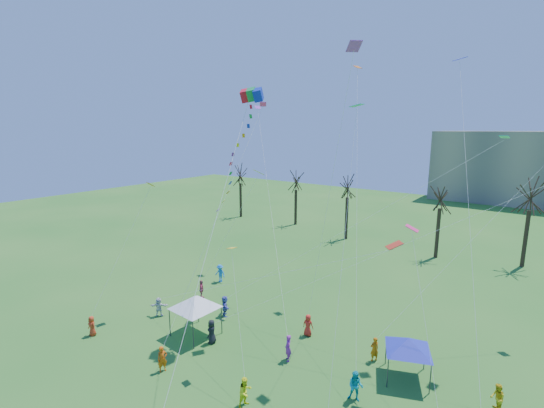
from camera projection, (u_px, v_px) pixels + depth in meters
The scene contains 7 objects.
ground at pixel (218, 407), 21.48m from camera, with size 160.00×160.00×0.00m, color #256A21.
bare_tree_row at pixel (430, 199), 47.34m from camera, with size 68.24×8.76×10.28m.
big_box_kite at pixel (238, 162), 27.15m from camera, with size 3.41×7.28×20.36m.
canopy_tent_white at pixel (195, 302), 28.55m from camera, with size 4.24×4.24×3.18m.
canopy_tent_blue at pixel (408, 344), 23.56m from camera, with size 3.46×3.46×2.80m.
festival_crowd at pixel (267, 343), 26.40m from camera, with size 27.06×13.92×1.85m.
small_kites_aloft at pixel (352, 157), 26.39m from camera, with size 29.49×19.79×29.25m.
Camera 1 is at (13.62, -13.32, 15.54)m, focal length 25.00 mm.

